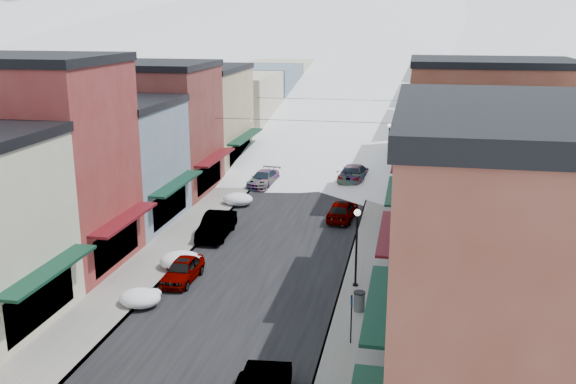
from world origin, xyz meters
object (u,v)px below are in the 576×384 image
at_px(car_dark_hatch, 217,225).
at_px(streetlamp_near, 357,238).
at_px(trash_can, 359,301).
at_px(car_silver_sedan, 183,270).

relative_size(car_dark_hatch, streetlamp_near, 1.12).
relative_size(trash_can, streetlamp_near, 0.23).
distance_m(car_silver_sedan, streetlamp_near, 10.01).
distance_m(car_dark_hatch, trash_can, 14.56).
bearing_deg(car_silver_sedan, trash_can, -11.21).
height_order(car_silver_sedan, car_dark_hatch, car_dark_hatch).
bearing_deg(trash_can, streetlamp_near, 98.72).
xyz_separation_m(car_silver_sedan, car_dark_hatch, (-0.40, 7.73, 0.14)).
relative_size(car_silver_sedan, streetlamp_near, 0.89).
distance_m(car_dark_hatch, streetlamp_near, 12.41).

